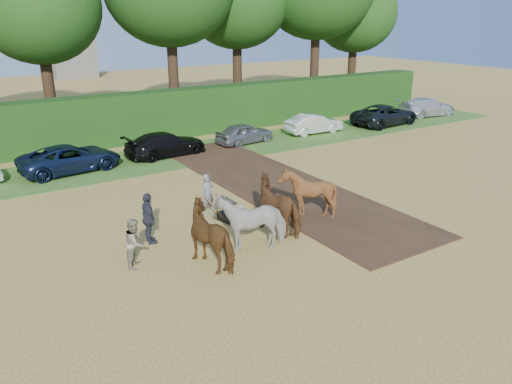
% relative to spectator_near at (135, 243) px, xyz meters
% --- Properties ---
extents(ground, '(120.00, 120.00, 0.00)m').
position_rel_spectator_near_xyz_m(ground, '(6.68, -2.79, -0.79)').
color(ground, gold).
rests_on(ground, ground).
extents(earth_strip, '(4.50, 17.00, 0.05)m').
position_rel_spectator_near_xyz_m(earth_strip, '(8.18, 4.21, -0.77)').
color(earth_strip, '#472D1C').
rests_on(earth_strip, ground).
extents(grass_verge, '(50.00, 5.00, 0.03)m').
position_rel_spectator_near_xyz_m(grass_verge, '(6.68, 11.21, -0.78)').
color(grass_verge, '#38601E').
rests_on(grass_verge, ground).
extents(hedgerow, '(46.00, 1.60, 3.00)m').
position_rel_spectator_near_xyz_m(hedgerow, '(6.68, 15.71, 0.71)').
color(hedgerow, '#14380F').
rests_on(hedgerow, ground).
extents(spectator_near, '(0.93, 0.98, 1.59)m').
position_rel_spectator_near_xyz_m(spectator_near, '(0.00, 0.00, 0.00)').
color(spectator_near, tan).
rests_on(spectator_near, ground).
extents(spectator_far, '(0.52, 1.10, 1.83)m').
position_rel_spectator_near_xyz_m(spectator_far, '(0.97, 1.34, 0.12)').
color(spectator_far, '#252632').
rests_on(spectator_far, ground).
extents(plough_team, '(6.59, 5.35, 1.97)m').
position_rel_spectator_near_xyz_m(plough_team, '(4.59, -0.38, 0.18)').
color(plough_team, brown).
rests_on(plough_team, ground).
extents(parked_cars, '(42.07, 3.36, 1.46)m').
position_rel_spectator_near_xyz_m(parked_cars, '(10.14, 11.33, -0.10)').
color(parked_cars, silver).
rests_on(parked_cars, ground).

